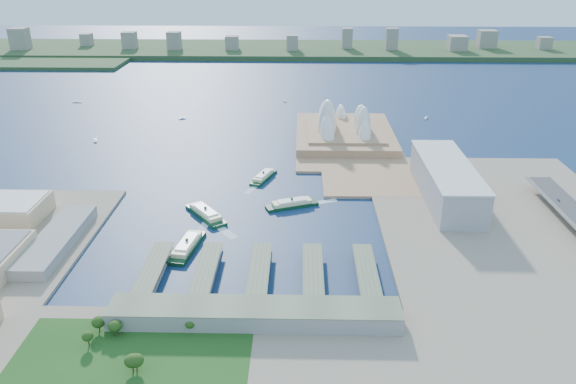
{
  "coord_description": "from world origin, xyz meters",
  "views": [
    {
      "loc": [
        45.3,
        -453.53,
        239.09
      ],
      "look_at": [
        33.4,
        55.21,
        18.0
      ],
      "focal_mm": 35.0,
      "sensor_mm": 36.0,
      "label": 1
    }
  ],
  "objects_px": {
    "ferry_a": "(206,212)",
    "ferry_c": "(187,244)",
    "toaster_building": "(446,182)",
    "car_c": "(559,200)",
    "ferry_d": "(292,202)",
    "ferry_b": "(263,175)",
    "opera_house": "(345,116)"
  },
  "relations": [
    {
      "from": "ferry_a",
      "to": "ferry_c",
      "type": "height_order",
      "value": "ferry_a"
    },
    {
      "from": "toaster_building",
      "to": "car_c",
      "type": "height_order",
      "value": "toaster_building"
    },
    {
      "from": "ferry_c",
      "to": "ferry_d",
      "type": "distance_m",
      "value": 126.32
    },
    {
      "from": "toaster_building",
      "to": "ferry_d",
      "type": "height_order",
      "value": "toaster_building"
    },
    {
      "from": "toaster_building",
      "to": "ferry_b",
      "type": "relative_size",
      "value": 3.14
    },
    {
      "from": "ferry_b",
      "to": "opera_house",
      "type": "bearing_deg",
      "value": 75.67
    },
    {
      "from": "ferry_a",
      "to": "ferry_b",
      "type": "distance_m",
      "value": 110.68
    },
    {
      "from": "ferry_b",
      "to": "ferry_d",
      "type": "xyz_separation_m",
      "value": [
        33.34,
        -73.77,
        0.38
      ]
    },
    {
      "from": "ferry_d",
      "to": "car_c",
      "type": "relative_size",
      "value": 11.57
    },
    {
      "from": "ferry_a",
      "to": "car_c",
      "type": "relative_size",
      "value": 12.78
    },
    {
      "from": "toaster_building",
      "to": "ferry_a",
      "type": "distance_m",
      "value": 245.72
    },
    {
      "from": "toaster_building",
      "to": "ferry_b",
      "type": "height_order",
      "value": "toaster_building"
    },
    {
      "from": "ferry_c",
      "to": "toaster_building",
      "type": "bearing_deg",
      "value": -146.83
    },
    {
      "from": "opera_house",
      "to": "toaster_building",
      "type": "xyz_separation_m",
      "value": [
        90.0,
        -200.0,
        -11.5
      ]
    },
    {
      "from": "opera_house",
      "to": "ferry_d",
      "type": "height_order",
      "value": "opera_house"
    },
    {
      "from": "opera_house",
      "to": "ferry_a",
      "type": "xyz_separation_m",
      "value": [
        -151.0,
        -245.53,
        -26.43
      ]
    },
    {
      "from": "opera_house",
      "to": "ferry_c",
      "type": "xyz_separation_m",
      "value": [
        -156.79,
        -310.16,
        -26.48
      ]
    },
    {
      "from": "toaster_building",
      "to": "ferry_d",
      "type": "distance_m",
      "value": 159.91
    },
    {
      "from": "ferry_a",
      "to": "toaster_building",
      "type": "bearing_deg",
      "value": -26.06
    },
    {
      "from": "ferry_d",
      "to": "car_c",
      "type": "xyz_separation_m",
      "value": [
        258.84,
        -12.08,
        10.48
      ]
    },
    {
      "from": "toaster_building",
      "to": "ferry_c",
      "type": "bearing_deg",
      "value": -155.94
    },
    {
      "from": "opera_house",
      "to": "toaster_building",
      "type": "height_order",
      "value": "opera_house"
    },
    {
      "from": "ferry_a",
      "to": "opera_house",
      "type": "bearing_deg",
      "value": 21.65
    },
    {
      "from": "ferry_b",
      "to": "ferry_c",
      "type": "distance_m",
      "value": 172.67
    },
    {
      "from": "ferry_d",
      "to": "opera_house",
      "type": "bearing_deg",
      "value": -38.32
    },
    {
      "from": "opera_house",
      "to": "ferry_b",
      "type": "height_order",
      "value": "opera_house"
    },
    {
      "from": "ferry_c",
      "to": "ferry_d",
      "type": "xyz_separation_m",
      "value": [
        88.94,
        89.7,
        -0.48
      ]
    },
    {
      "from": "ferry_d",
      "to": "ferry_b",
      "type": "bearing_deg",
      "value": 3.1
    },
    {
      "from": "ferry_a",
      "to": "ferry_d",
      "type": "distance_m",
      "value": 86.85
    },
    {
      "from": "toaster_building",
      "to": "car_c",
      "type": "bearing_deg",
      "value": -17.86
    },
    {
      "from": "ferry_a",
      "to": "car_c",
      "type": "bearing_deg",
      "value": -34.59
    },
    {
      "from": "ferry_a",
      "to": "ferry_d",
      "type": "bearing_deg",
      "value": -19.99
    }
  ]
}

